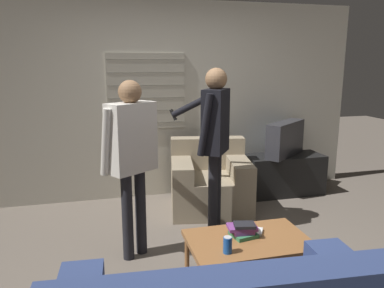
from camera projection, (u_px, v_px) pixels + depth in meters
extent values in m
plane|color=#665B51|center=(214.00, 268.00, 3.27)|extent=(16.00, 16.00, 0.00)
cube|color=#BCB7A8|center=(169.00, 101.00, 4.93)|extent=(5.20, 0.06, 2.55)
cube|color=#A8A393|center=(146.00, 92.00, 4.79)|extent=(1.00, 0.02, 0.97)
cube|color=gray|center=(147.00, 123.00, 4.86)|extent=(0.98, 0.00, 0.01)
cube|color=gray|center=(147.00, 110.00, 4.83)|extent=(0.98, 0.00, 0.01)
cube|color=gray|center=(147.00, 98.00, 4.80)|extent=(0.98, 0.00, 0.01)
cube|color=gray|center=(146.00, 85.00, 4.76)|extent=(0.98, 0.00, 0.01)
cube|color=gray|center=(146.00, 72.00, 4.73)|extent=(0.98, 0.00, 0.01)
cube|color=gray|center=(146.00, 59.00, 4.69)|extent=(0.98, 0.00, 0.01)
cube|color=gray|center=(210.00, 192.00, 4.56)|extent=(1.07, 1.00, 0.43)
cube|color=gray|center=(207.00, 153.00, 4.79)|extent=(0.95, 0.36, 0.40)
cube|color=gray|center=(239.00, 167.00, 4.52)|extent=(0.39, 0.88, 0.19)
cube|color=gray|center=(182.00, 168.00, 4.47)|extent=(0.39, 0.88, 0.19)
cube|color=brown|center=(249.00, 241.00, 2.97)|extent=(0.96, 0.61, 0.04)
cylinder|color=brown|center=(187.00, 255.00, 3.16)|extent=(0.04, 0.04, 0.35)
cylinder|color=brown|center=(282.00, 242.00, 3.37)|extent=(0.04, 0.04, 0.35)
cylinder|color=brown|center=(315.00, 274.00, 2.87)|extent=(0.04, 0.04, 0.35)
cube|color=black|center=(283.00, 174.00, 5.12)|extent=(1.07, 0.45, 0.54)
cube|color=#2D2D33|center=(285.00, 139.00, 5.01)|extent=(0.75, 0.66, 0.46)
cube|color=navy|center=(278.00, 138.00, 5.07)|extent=(0.54, 0.44, 0.37)
cylinder|color=black|center=(127.00, 217.00, 3.36)|extent=(0.10, 0.10, 0.82)
cylinder|color=black|center=(141.00, 212.00, 3.48)|extent=(0.10, 0.10, 0.82)
cube|color=beige|center=(132.00, 138.00, 3.27)|extent=(0.47, 0.40, 0.61)
sphere|color=#846042|center=(130.00, 92.00, 3.18)|extent=(0.20, 0.20, 0.20)
cylinder|color=beige|center=(106.00, 142.00, 3.13)|extent=(0.14, 0.17, 0.59)
cylinder|color=beige|center=(133.00, 114.00, 3.58)|extent=(0.37, 0.51, 0.30)
cube|color=black|center=(117.00, 123.00, 3.78)|extent=(0.07, 0.08, 0.13)
cylinder|color=black|center=(213.00, 194.00, 3.88)|extent=(0.10, 0.10, 0.86)
cylinder|color=black|center=(216.00, 190.00, 4.00)|extent=(0.10, 0.10, 0.86)
cube|color=black|center=(216.00, 121.00, 3.78)|extent=(0.37, 0.42, 0.65)
sphere|color=#846042|center=(216.00, 79.00, 3.69)|extent=(0.22, 0.22, 0.22)
cylinder|color=black|center=(205.00, 125.00, 3.60)|extent=(0.17, 0.15, 0.62)
cylinder|color=black|center=(197.00, 103.00, 4.02)|extent=(0.52, 0.38, 0.34)
cube|color=black|center=(173.00, 115.00, 4.14)|extent=(0.09, 0.08, 0.13)
cube|color=#33754C|center=(243.00, 234.00, 3.01)|extent=(0.21, 0.21, 0.03)
cube|color=#75387F|center=(243.00, 231.00, 3.01)|extent=(0.17, 0.15, 0.03)
cube|color=#75387F|center=(242.00, 227.00, 3.00)|extent=(0.25, 0.17, 0.03)
cube|color=black|center=(244.00, 225.00, 2.98)|extent=(0.19, 0.15, 0.02)
cylinder|color=#194C9E|center=(228.00, 245.00, 2.74)|extent=(0.07, 0.07, 0.12)
cylinder|color=silver|center=(228.00, 237.00, 2.73)|extent=(0.06, 0.06, 0.00)
cube|color=white|center=(260.00, 232.00, 3.07)|extent=(0.10, 0.13, 0.02)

